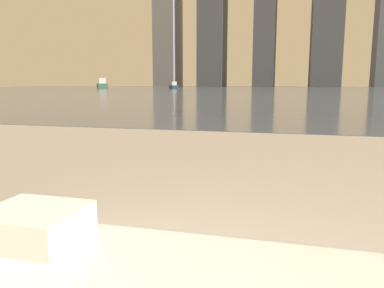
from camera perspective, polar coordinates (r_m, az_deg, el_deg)
towel_stack at (r=1.02m, az=-22.96°, el=-11.21°), size 0.23×0.21×0.08m
harbor_water at (r=61.94m, az=14.48°, el=8.05°), size 180.00×110.00×0.01m
harbor_boat_1 at (r=69.61m, az=-2.79°, el=8.80°), size 2.70×3.59×1.29m
harbor_boat_2 at (r=77.42m, az=-13.52°, el=8.78°), size 4.39×5.53×2.01m
skyline_tower_0 at (r=125.72m, az=-3.70°, el=17.85°), size 6.82×10.53×39.85m
skyline_tower_2 at (r=120.21m, az=11.20°, el=19.40°), size 6.09×11.47×45.19m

